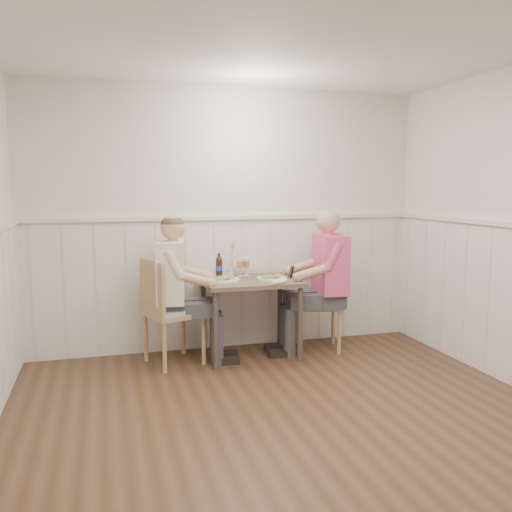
% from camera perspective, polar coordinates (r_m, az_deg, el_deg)
% --- Properties ---
extents(ground_plane, '(4.50, 4.50, 0.00)m').
position_cam_1_polar(ground_plane, '(3.68, 5.56, -18.98)').
color(ground_plane, '#432C1B').
extents(room_shell, '(4.04, 4.54, 2.60)m').
position_cam_1_polar(room_shell, '(3.30, 5.88, 5.40)').
color(room_shell, silver).
rests_on(room_shell, ground).
extents(wainscot, '(4.00, 4.49, 1.34)m').
position_cam_1_polar(wainscot, '(4.05, 2.10, -6.07)').
color(wainscot, white).
rests_on(wainscot, ground).
extents(dining_table, '(0.90, 0.70, 0.75)m').
position_cam_1_polar(dining_table, '(5.18, -0.61, -3.60)').
color(dining_table, '#4F463C').
rests_on(dining_table, ground).
extents(chair_right, '(0.54, 0.54, 0.93)m').
position_cam_1_polar(chair_right, '(5.47, 7.12, -4.56)').
color(chair_right, '#A17B52').
rests_on(chair_right, ground).
extents(chair_left, '(0.59, 0.59, 0.97)m').
position_cam_1_polar(chair_left, '(5.02, -9.26, -5.42)').
color(chair_left, '#A17B52').
rests_on(chair_left, ground).
extents(man_in_pink, '(0.69, 0.48, 1.43)m').
position_cam_1_polar(man_in_pink, '(5.38, 7.33, -3.77)').
color(man_in_pink, '#3F3F47').
rests_on(man_in_pink, ground).
extents(diner_cream, '(0.69, 0.48, 1.40)m').
position_cam_1_polar(diner_cream, '(5.03, -8.48, -4.71)').
color(diner_cream, '#3F3F47').
rests_on(diner_cream, ground).
extents(plate_man, '(0.29, 0.29, 0.07)m').
position_cam_1_polar(plate_man, '(5.15, 1.58, -2.24)').
color(plate_man, white).
rests_on(plate_man, dining_table).
extents(plate_diner, '(0.31, 0.31, 0.08)m').
position_cam_1_polar(plate_diner, '(5.06, -3.56, -2.40)').
color(plate_diner, white).
rests_on(plate_diner, dining_table).
extents(beer_glass_a, '(0.07, 0.07, 0.18)m').
position_cam_1_polar(beer_glass_a, '(5.36, -1.04, -0.79)').
color(beer_glass_a, silver).
rests_on(beer_glass_a, dining_table).
extents(beer_glass_b, '(0.07, 0.07, 0.19)m').
position_cam_1_polar(beer_glass_b, '(5.31, -1.69, -0.84)').
color(beer_glass_b, silver).
rests_on(beer_glass_b, dining_table).
extents(beer_bottle, '(0.07, 0.07, 0.24)m').
position_cam_1_polar(beer_bottle, '(5.28, -3.91, -1.11)').
color(beer_bottle, black).
rests_on(beer_bottle, dining_table).
extents(rolled_napkin, '(0.18, 0.12, 0.04)m').
position_cam_1_polar(rolled_napkin, '(4.91, 2.41, -2.74)').
color(rolled_napkin, white).
rests_on(rolled_napkin, dining_table).
extents(grass_vase, '(0.04, 0.04, 0.38)m').
position_cam_1_polar(grass_vase, '(5.36, -2.67, -0.26)').
color(grass_vase, silver).
rests_on(grass_vase, dining_table).
extents(gingham_mat, '(0.36, 0.31, 0.01)m').
position_cam_1_polar(gingham_mat, '(5.29, -4.29, -2.22)').
color(gingham_mat, '#5F70B2').
rests_on(gingham_mat, dining_table).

